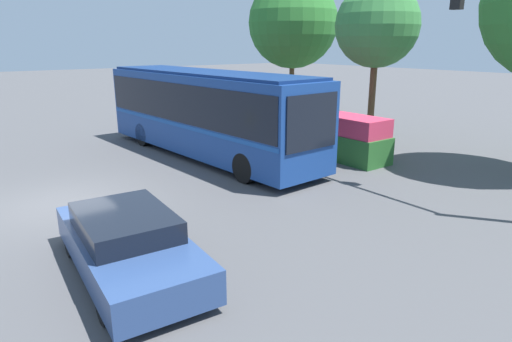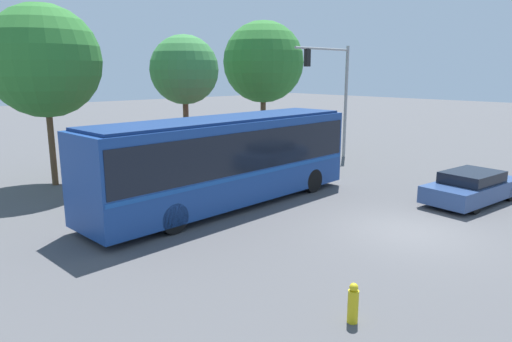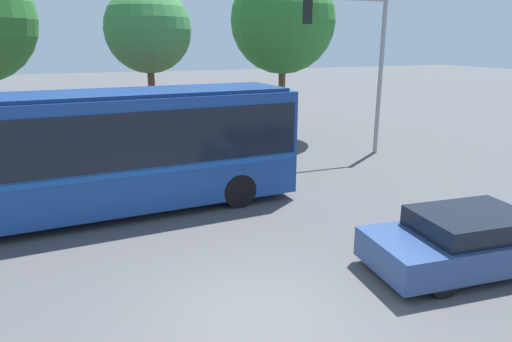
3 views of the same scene
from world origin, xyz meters
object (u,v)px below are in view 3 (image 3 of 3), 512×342
at_px(street_tree_right, 283,21).
at_px(city_bus, 89,147).
at_px(sedan_foreground, 472,240).
at_px(traffic_light_pole, 360,51).
at_px(street_tree_centre, 148,30).

bearing_deg(street_tree_right, city_bus, -139.88).
xyz_separation_m(sedan_foreground, traffic_light_pole, (3.28, 9.42, 3.66)).
bearing_deg(city_bus, traffic_light_pole, 13.85).
bearing_deg(traffic_light_pole, sedan_foreground, 70.80).
relative_size(sedan_foreground, street_tree_centre, 0.69).
xyz_separation_m(city_bus, street_tree_centre, (2.76, 6.75, 3.18)).
distance_m(sedan_foreground, street_tree_right, 14.89).
distance_m(city_bus, sedan_foreground, 9.63).
xyz_separation_m(street_tree_centre, street_tree_right, (6.45, 1.01, 0.50)).
xyz_separation_m(city_bus, traffic_light_pole, (10.58, 3.27, 2.35)).
relative_size(traffic_light_pole, street_tree_right, 0.80).
bearing_deg(street_tree_centre, traffic_light_pole, -23.95).
xyz_separation_m(traffic_light_pole, street_tree_right, (-1.37, 4.48, 1.32)).
distance_m(city_bus, traffic_light_pole, 11.32).
relative_size(sedan_foreground, street_tree_right, 0.58).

